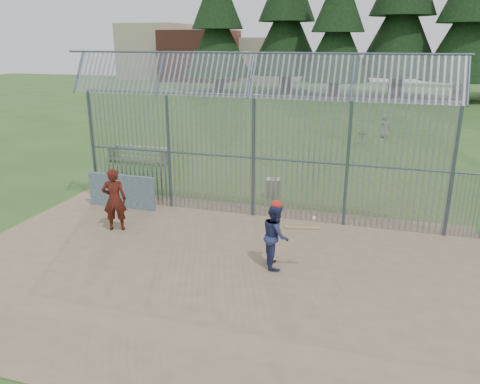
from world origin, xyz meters
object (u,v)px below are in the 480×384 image
(bleacher, at_px, (139,154))
(dugout_wall, at_px, (122,191))
(batter, at_px, (276,235))
(trash_can, at_px, (273,188))
(onlooker, at_px, (114,199))

(bleacher, bearing_deg, dugout_wall, -66.80)
(batter, height_order, bleacher, batter)
(dugout_wall, relative_size, batter, 1.48)
(dugout_wall, bearing_deg, trash_can, 28.13)
(dugout_wall, bearing_deg, onlooker, -64.86)
(batter, bearing_deg, bleacher, 24.25)
(dugout_wall, xyz_separation_m, trash_can, (4.85, 2.59, -0.24))
(onlooker, relative_size, bleacher, 0.66)
(batter, relative_size, trash_can, 2.07)
(dugout_wall, distance_m, trash_can, 5.50)
(onlooker, bearing_deg, dugout_wall, -87.23)
(onlooker, bearing_deg, bleacher, -88.71)
(bleacher, bearing_deg, trash_can, -24.45)
(batter, xyz_separation_m, trash_can, (-1.28, 5.42, -0.49))
(dugout_wall, bearing_deg, batter, -24.72)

